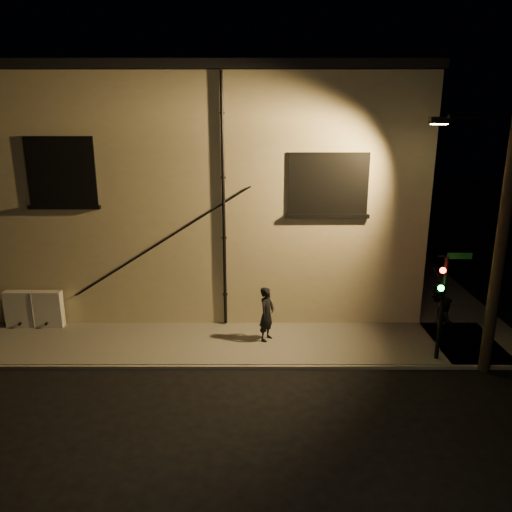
{
  "coord_description": "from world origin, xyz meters",
  "views": [
    {
      "loc": [
        -0.73,
        -13.16,
        7.2
      ],
      "look_at": [
        -0.74,
        1.8,
        2.9
      ],
      "focal_mm": 35.0,
      "sensor_mm": 36.0,
      "label": 1
    }
  ],
  "objects_px": {
    "pedestrian_a": "(267,314)",
    "utility_cabinet": "(34,309)",
    "traffic_signal": "(438,290)",
    "streetlamp_pole": "(498,235)",
    "pedestrian_b": "(445,320)"
  },
  "relations": [
    {
      "from": "pedestrian_a",
      "to": "utility_cabinet",
      "type": "bearing_deg",
      "value": 112.08
    },
    {
      "from": "traffic_signal",
      "to": "streetlamp_pole",
      "type": "xyz_separation_m",
      "value": [
        1.34,
        -0.33,
        1.7
      ]
    },
    {
      "from": "utility_cabinet",
      "to": "pedestrian_a",
      "type": "xyz_separation_m",
      "value": [
        7.93,
        -1.04,
        0.25
      ]
    },
    {
      "from": "pedestrian_b",
      "to": "traffic_signal",
      "type": "height_order",
      "value": "traffic_signal"
    },
    {
      "from": "utility_cabinet",
      "to": "traffic_signal",
      "type": "height_order",
      "value": "traffic_signal"
    },
    {
      "from": "streetlamp_pole",
      "to": "pedestrian_a",
      "type": "bearing_deg",
      "value": 164.44
    },
    {
      "from": "utility_cabinet",
      "to": "pedestrian_a",
      "type": "height_order",
      "value": "pedestrian_a"
    },
    {
      "from": "pedestrian_b",
      "to": "streetlamp_pole",
      "type": "distance_m",
      "value": 3.55
    },
    {
      "from": "utility_cabinet",
      "to": "traffic_signal",
      "type": "xyz_separation_m",
      "value": [
        12.8,
        -2.44,
        1.57
      ]
    },
    {
      "from": "utility_cabinet",
      "to": "streetlamp_pole",
      "type": "distance_m",
      "value": 14.77
    },
    {
      "from": "streetlamp_pole",
      "to": "traffic_signal",
      "type": "bearing_deg",
      "value": 166.29
    },
    {
      "from": "pedestrian_a",
      "to": "traffic_signal",
      "type": "height_order",
      "value": "traffic_signal"
    },
    {
      "from": "pedestrian_b",
      "to": "streetlamp_pole",
      "type": "xyz_separation_m",
      "value": [
        0.56,
        -1.55,
        3.15
      ]
    },
    {
      "from": "pedestrian_a",
      "to": "traffic_signal",
      "type": "xyz_separation_m",
      "value": [
        4.87,
        -1.4,
        1.32
      ]
    },
    {
      "from": "pedestrian_a",
      "to": "pedestrian_b",
      "type": "height_order",
      "value": "pedestrian_a"
    }
  ]
}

